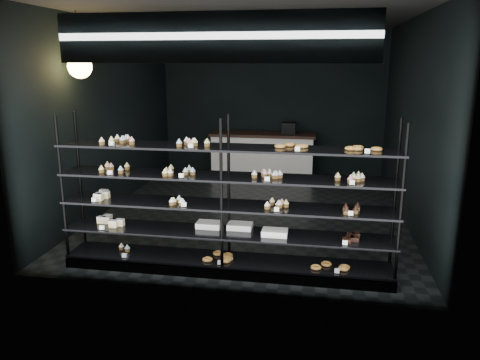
# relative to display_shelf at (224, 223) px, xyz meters

# --- Properties ---
(room) EXTENTS (5.01, 6.01, 3.20)m
(room) POSITION_rel_display_shelf_xyz_m (0.01, 2.45, 0.97)
(room) COLOR black
(room) RESTS_ON ground
(display_shelf) EXTENTS (4.00, 0.50, 1.91)m
(display_shelf) POSITION_rel_display_shelf_xyz_m (0.00, 0.00, 0.00)
(display_shelf) COLOR black
(display_shelf) RESTS_ON room
(signage) EXTENTS (3.30, 0.05, 0.50)m
(signage) POSITION_rel_display_shelf_xyz_m (0.01, -0.48, 2.12)
(signage) COLOR #0F0D41
(signage) RESTS_ON room
(pendant_lamp) EXTENTS (0.33, 0.33, 0.89)m
(pendant_lamp) POSITION_rel_display_shelf_xyz_m (-2.19, 0.91, 1.82)
(pendant_lamp) COLOR black
(pendant_lamp) RESTS_ON room
(service_counter) EXTENTS (2.31, 0.65, 1.23)m
(service_counter) POSITION_rel_display_shelf_xyz_m (-0.13, 4.95, -0.13)
(service_counter) COLOR white
(service_counter) RESTS_ON room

